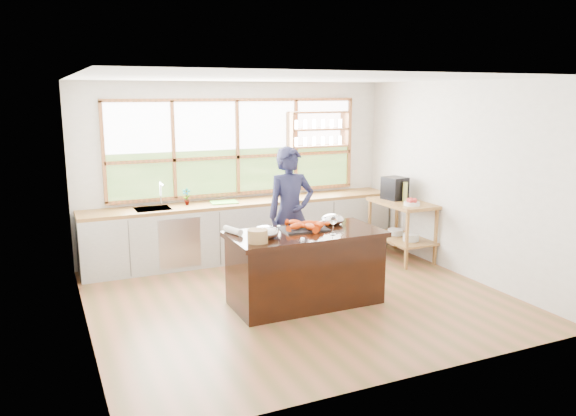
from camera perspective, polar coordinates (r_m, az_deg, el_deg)
ground_plane at (r=7.16m, az=1.03°, el=-9.08°), size 5.00×5.00×0.00m
room_shell at (r=7.22m, az=-0.49°, el=5.42°), size 5.02×4.52×2.71m
back_counter at (r=8.74m, az=-4.52°, el=-2.16°), size 4.90×0.63×0.90m
right_shelf_unit at (r=8.81m, az=11.52°, el=-1.25°), size 0.62×1.10×0.90m
island at (r=6.84m, az=1.76°, el=-6.06°), size 1.85×0.90×0.90m
cook at (r=7.60m, az=0.26°, el=-0.66°), size 0.68×0.46×1.83m
potted_plant at (r=8.43m, az=-10.27°, el=1.16°), size 0.16×0.14×0.26m
cutting_board at (r=8.54m, az=-6.52°, el=0.59°), size 0.43×0.35×0.01m
espresso_machine at (r=8.90m, az=10.79°, el=1.99°), size 0.36×0.37×0.35m
wine_bottle at (r=8.77m, az=11.81°, el=1.63°), size 0.08×0.08×0.30m
fruit_bowl at (r=8.48m, az=12.48°, el=0.55°), size 0.24×0.24×0.11m
slate_board at (r=6.84m, az=1.57°, el=-2.11°), size 0.57×0.42×0.02m
lobster_pile at (r=6.81m, az=1.85°, el=-1.75°), size 0.52×0.48×0.08m
mixing_bowl_left at (r=6.44m, az=-2.28°, el=-2.46°), size 0.31×0.31×0.15m
mixing_bowl_right at (r=7.11m, az=4.56°, el=-1.17°), size 0.29×0.29×0.14m
wine_glass at (r=6.57m, az=4.60°, el=-1.35°), size 0.08×0.08×0.22m
wicker_basket at (r=6.24m, az=-3.11°, el=-2.86°), size 0.23×0.23×0.15m
parchment_roll at (r=6.64m, az=-5.63°, el=-2.30°), size 0.17×0.31×0.08m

